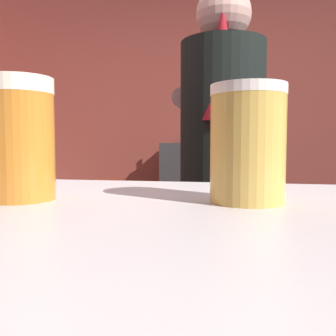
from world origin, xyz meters
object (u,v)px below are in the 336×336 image
pint_glass_near (19,139)px  bartender (222,174)px  bottle_olive_oil (194,132)px  chefs_knife (280,191)px  pint_glass_far (248,144)px  mixing_bowl (110,184)px  bottle_vinegar (188,132)px

pint_glass_near → bartender: bearing=80.3°
pint_glass_near → bottle_olive_oil: size_ratio=0.54×
chefs_knife → pint_glass_near: bearing=-119.6°
bartender → pint_glass_far: bartender is taller
chefs_knife → bottle_olive_oil: bottle_olive_oil is taller
bartender → chefs_knife: 0.51m
mixing_bowl → bottle_vinegar: bearing=79.3°
bartender → pint_glass_far: (0.06, -1.10, 0.13)m
bartender → mixing_bowl: (-0.61, 0.37, -0.10)m
mixing_bowl → bottle_olive_oil: size_ratio=0.70×
pint_glass_near → bottle_olive_oil: bottle_olive_oil is taller
mixing_bowl → bottle_vinegar: bottle_vinegar is taller
bottle_vinegar → mixing_bowl: bearing=-100.7°
bartender → mixing_bowl: size_ratio=10.24×
pint_glass_far → pint_glass_near: bearing=-174.0°
mixing_bowl → pint_glass_far: bearing=-65.8°
mixing_bowl → bottle_olive_oil: bottle_olive_oil is taller
chefs_knife → pint_glass_near: size_ratio=1.78×
pint_glass_near → pint_glass_far: size_ratio=1.08×
pint_glass_far → bottle_vinegar: bottle_vinegar is taller
pint_glass_near → bottle_vinegar: 2.89m
pint_glass_far → bottle_olive_oil: size_ratio=0.50×
chefs_knife → bottle_olive_oil: bearing=101.4°
pint_glass_near → pint_glass_far: pint_glass_near is taller
mixing_bowl → chefs_knife: mixing_bowl is taller
chefs_knife → bottle_vinegar: size_ratio=0.93×
bottle_olive_oil → chefs_knife: bearing=-66.1°
bartender → bottle_vinegar: bartender is taller
bartender → pint_glass_near: 1.15m
bartender → bottle_olive_oil: size_ratio=7.16×
bottle_olive_oil → mixing_bowl: bearing=-103.5°
pint_glass_far → bottle_olive_oil: bearing=97.0°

